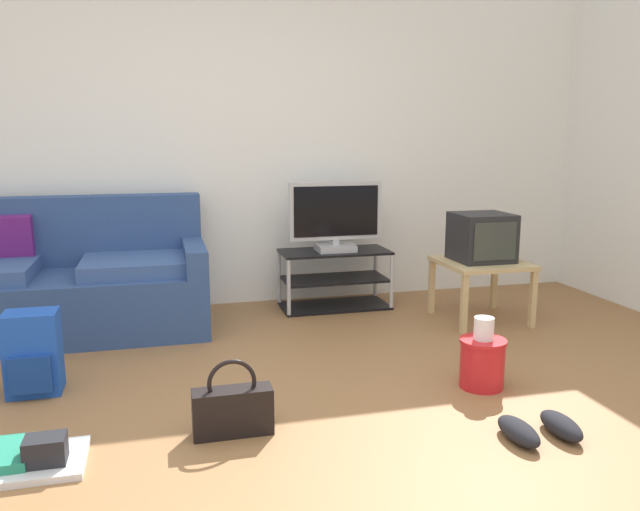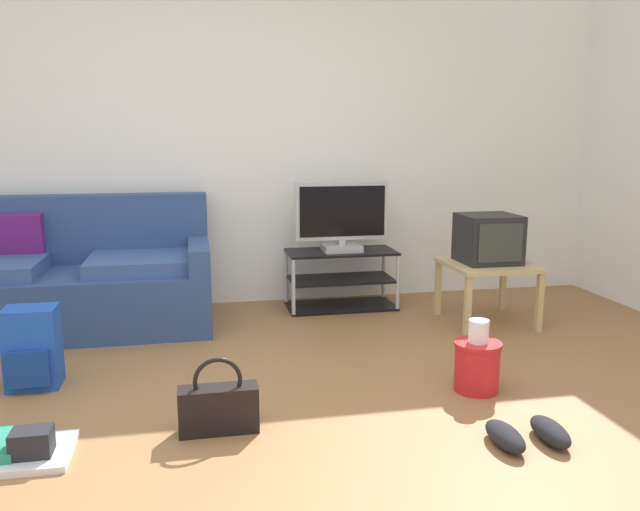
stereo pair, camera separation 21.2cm
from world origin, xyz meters
TOP-DOWN VIEW (x-y plane):
  - ground_plane at (0.00, 0.00)m, footprint 9.00×9.80m
  - wall_back at (0.00, 2.45)m, footprint 9.00×0.10m
  - couch at (-1.19, 1.94)m, footprint 1.91×0.87m
  - tv_stand at (0.78, 2.08)m, footprint 0.84×0.41m
  - flat_tv at (0.78, 2.06)m, footprint 0.72×0.22m
  - side_table at (1.71, 1.48)m, footprint 0.59×0.59m
  - crt_tv at (1.71, 1.49)m, footprint 0.39×0.38m
  - backpack at (-1.19, 0.86)m, footprint 0.27×0.27m
  - handbag at (-0.25, 0.14)m, footprint 0.36×0.12m
  - cleaning_bucket at (1.10, 0.35)m, footprint 0.25×0.25m
  - sneakers_pair at (1.07, -0.24)m, footprint 0.34×0.28m
  - floor_tray at (-1.10, 0.06)m, footprint 0.46×0.34m

SIDE VIEW (x-z plane):
  - ground_plane at x=0.00m, z-range -0.02..0.00m
  - floor_tray at x=-1.10m, z-range -0.03..0.11m
  - sneakers_pair at x=1.07m, z-range 0.00..0.09m
  - handbag at x=-0.25m, z-range -0.06..0.30m
  - cleaning_bucket at x=1.10m, z-range -0.03..0.35m
  - backpack at x=-1.19m, z-range 0.00..0.43m
  - tv_stand at x=0.78m, z-range 0.00..0.45m
  - couch at x=-1.19m, z-range -0.12..0.78m
  - side_table at x=1.71m, z-range 0.16..0.60m
  - crt_tv at x=1.71m, z-range 0.44..0.78m
  - flat_tv at x=0.78m, z-range 0.45..0.98m
  - wall_back at x=0.00m, z-range 0.00..2.70m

